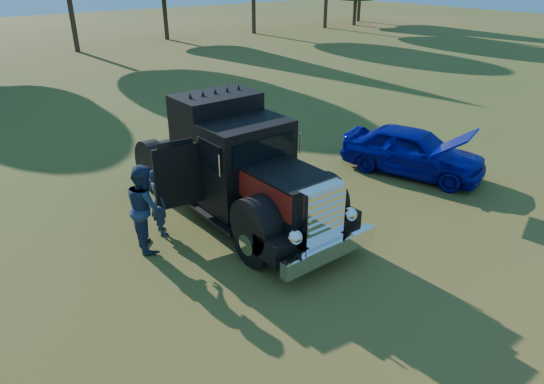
{
  "coord_description": "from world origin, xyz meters",
  "views": [
    {
      "loc": [
        -7.37,
        -7.39,
        5.94
      ],
      "look_at": [
        -1.14,
        0.52,
        1.15
      ],
      "focal_mm": 32.0,
      "sensor_mm": 36.0,
      "label": 1
    }
  ],
  "objects": [
    {
      "name": "spectator_far",
      "position": [
        -3.65,
        1.88,
        1.01
      ],
      "size": [
        0.95,
        1.12,
        2.01
      ],
      "primitive_type": "imported",
      "rotation": [
        0.0,
        0.0,
        1.36
      ],
      "color": "navy",
      "rests_on": "ground"
    },
    {
      "name": "diamond_t_truck",
      "position": [
        -1.17,
        1.87,
        1.28
      ],
      "size": [
        3.37,
        7.16,
        3.0
      ],
      "color": "black",
      "rests_on": "ground"
    },
    {
      "name": "ground",
      "position": [
        0.0,
        0.0,
        0.0
      ],
      "size": [
        120.0,
        120.0,
        0.0
      ],
      "primitive_type": "plane",
      "color": "#2D4E17",
      "rests_on": "ground"
    },
    {
      "name": "hotrod_coupe",
      "position": [
        4.58,
        0.83,
        0.73
      ],
      "size": [
        2.96,
        4.59,
        1.89
      ],
      "color": "#080DB1",
      "rests_on": "ground"
    },
    {
      "name": "spectator_near",
      "position": [
        -3.15,
        2.27,
        0.83
      ],
      "size": [
        0.5,
        0.67,
        1.66
      ],
      "primitive_type": "imported",
      "rotation": [
        0.0,
        0.0,
        1.39
      ],
      "color": "#1C2741",
      "rests_on": "ground"
    }
  ]
}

